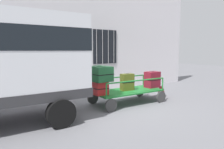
# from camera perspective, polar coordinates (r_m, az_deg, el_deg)

# --- Properties ---
(ground_plane) EXTENTS (40.00, 40.00, 0.00)m
(ground_plane) POSITION_cam_1_polar(r_m,az_deg,el_deg) (7.03, 2.03, -8.57)
(ground_plane) COLOR slate
(building_wall) EXTENTS (12.00, 0.38, 5.00)m
(building_wall) POSITION_cam_1_polar(r_m,az_deg,el_deg) (9.11, -7.71, 10.71)
(building_wall) COLOR silver
(building_wall) RESTS_ON ground
(luggage_cart) EXTENTS (2.53, 1.21, 0.45)m
(luggage_cart) POSITION_cam_1_polar(r_m,az_deg,el_deg) (7.32, 4.27, -4.93)
(luggage_cart) COLOR #1E722D
(luggage_cart) RESTS_ON ground
(cart_railing) EXTENTS (2.41, 1.08, 0.43)m
(cart_railing) POSITION_cam_1_polar(r_m,az_deg,el_deg) (7.24, 4.30, -1.59)
(cart_railing) COLOR #1E722D
(cart_railing) RESTS_ON luggage_cart
(suitcase_left_bottom) EXTENTS (0.44, 0.53, 0.43)m
(suitcase_left_bottom) POSITION_cam_1_polar(r_m,az_deg,el_deg) (6.63, -3.52, -3.63)
(suitcase_left_bottom) COLOR #B21E1E
(suitcase_left_bottom) RESTS_ON luggage_cart
(suitcase_left_middle) EXTENTS (0.65, 0.83, 0.47)m
(suitcase_left_middle) POSITION_cam_1_polar(r_m,az_deg,el_deg) (6.56, -3.51, 0.22)
(suitcase_left_middle) COLOR #194C28
(suitcase_left_middle) RESTS_ON suitcase_left_bottom
(suitcase_midleft_bottom) EXTENTS (0.47, 0.27, 0.59)m
(suitcase_midleft_bottom) POSITION_cam_1_polar(r_m,az_deg,el_deg) (7.27, 4.17, -2.07)
(suitcase_midleft_bottom) COLOR #4C5119
(suitcase_midleft_bottom) RESTS_ON luggage_cart
(suitcase_center_bottom) EXTENTS (0.56, 0.41, 0.60)m
(suitcase_center_bottom) POSITION_cam_1_polar(r_m,az_deg,el_deg) (7.97, 10.97, -1.36)
(suitcase_center_bottom) COLOR maroon
(suitcase_center_bottom) RESTS_ON luggage_cart
(backpack) EXTENTS (0.27, 0.22, 0.44)m
(backpack) POSITION_cam_1_polar(r_m,az_deg,el_deg) (8.47, 13.29, -4.60)
(backpack) COLOR maroon
(backpack) RESTS_ON ground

